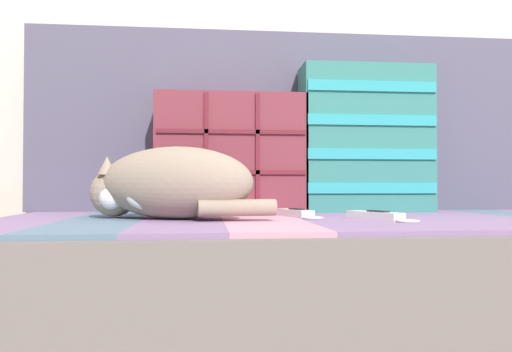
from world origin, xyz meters
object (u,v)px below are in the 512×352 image
(sleeping_cat, at_px, (167,185))
(game_remote_near, at_px, (296,213))
(couch, at_px, (329,298))
(throw_pillow_quilted, at_px, (231,153))
(throw_pillow_striped, at_px, (366,139))
(game_remote_far, at_px, (377,216))

(sleeping_cat, distance_m, game_remote_near, 0.33)
(sleeping_cat, bearing_deg, couch, 7.21)
(couch, height_order, throw_pillow_quilted, throw_pillow_quilted)
(throw_pillow_quilted, xyz_separation_m, game_remote_near, (0.15, -0.23, -0.16))
(throw_pillow_quilted, relative_size, sleeping_cat, 1.00)
(couch, distance_m, throw_pillow_striped, 0.51)
(throw_pillow_striped, bearing_deg, couch, -126.60)
(sleeping_cat, relative_size, game_remote_far, 2.17)
(sleeping_cat, bearing_deg, throw_pillow_quilted, 59.75)
(throw_pillow_striped, distance_m, sleeping_cat, 0.65)
(couch, bearing_deg, game_remote_far, -57.54)
(throw_pillow_striped, relative_size, game_remote_near, 2.26)
(couch, bearing_deg, throw_pillow_quilted, 135.40)
(couch, relative_size, game_remote_far, 8.59)
(game_remote_near, bearing_deg, couch, 0.18)
(sleeping_cat, xyz_separation_m, game_remote_near, (0.32, 0.05, -0.07))
(couch, distance_m, throw_pillow_quilted, 0.50)
(throw_pillow_striped, distance_m, game_remote_near, 0.40)
(game_remote_near, bearing_deg, throw_pillow_quilted, 123.00)
(throw_pillow_quilted, xyz_separation_m, throw_pillow_striped, (0.41, -0.00, 0.05))
(couch, bearing_deg, game_remote_near, -179.82)
(throw_pillow_striped, xyz_separation_m, sleeping_cat, (-0.57, -0.28, -0.14))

